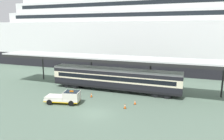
# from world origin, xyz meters

# --- Properties ---
(ground_plane) EXTENTS (400.00, 400.00, 0.00)m
(ground_plane) POSITION_xyz_m (0.00, 0.00, 0.00)
(ground_plane) COLOR #526959
(cruise_ship) EXTENTS (124.99, 31.33, 42.31)m
(cruise_ship) POSITION_xyz_m (16.29, 41.66, 14.16)
(cruise_ship) COLOR black
(cruise_ship) RESTS_ON ground
(platform_canopy) EXTENTS (47.15, 5.53, 6.14)m
(platform_canopy) POSITION_xyz_m (-1.06, 11.00, 5.91)
(platform_canopy) COLOR silver
(platform_canopy) RESTS_ON ground
(train_carriage) EXTENTS (23.41, 2.81, 4.11)m
(train_carriage) POSITION_xyz_m (-1.06, 10.61, 2.31)
(train_carriage) COLOR black
(train_carriage) RESTS_ON ground
(service_truck) EXTENTS (5.51, 3.06, 2.02)m
(service_truck) POSITION_xyz_m (-5.71, 2.02, 0.99)
(service_truck) COLOR silver
(service_truck) RESTS_ON ground
(traffic_cone_near) EXTENTS (0.36, 0.36, 0.76)m
(traffic_cone_near) POSITION_xyz_m (-3.40, 5.99, 0.38)
(traffic_cone_near) COLOR black
(traffic_cone_near) RESTS_ON ground
(traffic_cone_mid) EXTENTS (0.36, 0.36, 0.67)m
(traffic_cone_mid) POSITION_xyz_m (4.16, 5.21, 0.33)
(traffic_cone_mid) COLOR black
(traffic_cone_mid) RESTS_ON ground
(traffic_cone_far) EXTENTS (0.36, 0.36, 0.72)m
(traffic_cone_far) POSITION_xyz_m (3.24, 3.10, 0.35)
(traffic_cone_far) COLOR black
(traffic_cone_far) RESTS_ON ground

